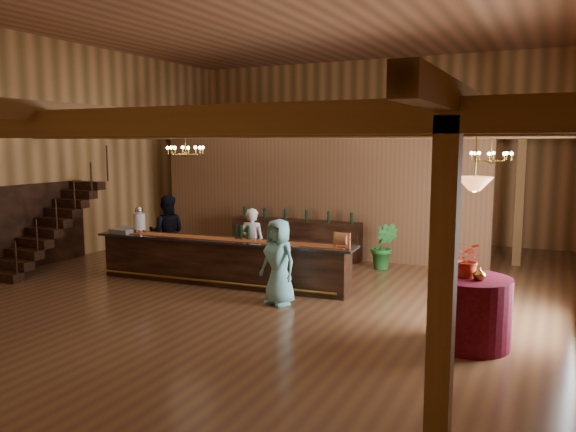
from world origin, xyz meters
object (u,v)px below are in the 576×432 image
at_px(raffle_drum, 342,239).
at_px(chandelier_right, 491,156).
at_px(round_table, 469,312).
at_px(pendant_lamp, 475,184).
at_px(guest, 279,262).
at_px(chandelier_left, 185,150).
at_px(floor_plant, 384,246).
at_px(backbar_shelf, 296,239).
at_px(staff_second, 167,233).
at_px(tasting_bar, 221,261).
at_px(bartender, 252,244).
at_px(beverage_dispenser, 139,220).

relative_size(raffle_drum, chandelier_right, 0.42).
height_order(round_table, pendant_lamp, pendant_lamp).
bearing_deg(guest, chandelier_left, 176.92).
height_order(pendant_lamp, floor_plant, pendant_lamp).
bearing_deg(backbar_shelf, staff_second, -132.18).
height_order(tasting_bar, guest, guest).
xyz_separation_m(raffle_drum, pendant_lamp, (2.61, -1.65, 1.26)).
bearing_deg(bartender, raffle_drum, 160.78).
relative_size(tasting_bar, bartender, 3.72).
distance_m(staff_second, guest, 3.92).
xyz_separation_m(backbar_shelf, chandelier_right, (4.84, -1.09, 2.22)).
xyz_separation_m(beverage_dispenser, backbar_shelf, (2.31, 3.35, -0.77)).
distance_m(raffle_drum, pendant_lamp, 3.33).
xyz_separation_m(backbar_shelf, round_table, (5.01, -4.72, 0.03)).
height_order(backbar_shelf, chandelier_left, chandelier_left).
xyz_separation_m(backbar_shelf, bartender, (0.13, -2.54, 0.30)).
xyz_separation_m(tasting_bar, staff_second, (-1.90, 0.63, 0.39)).
height_order(tasting_bar, beverage_dispenser, beverage_dispenser).
height_order(raffle_drum, pendant_lamp, pendant_lamp).
relative_size(raffle_drum, floor_plant, 0.30).
xyz_separation_m(round_table, floor_plant, (-2.53, 4.31, 0.04)).
height_order(bartender, floor_plant, bartender).
xyz_separation_m(beverage_dispenser, chandelier_right, (7.15, 2.26, 1.45)).
distance_m(beverage_dispenser, chandelier_right, 7.64).
bearing_deg(staff_second, round_table, 135.11).
relative_size(round_table, pendant_lamp, 1.32).
bearing_deg(chandelier_left, staff_second, 156.40).
relative_size(beverage_dispenser, chandelier_right, 0.75).
height_order(raffle_drum, backbar_shelf, raffle_drum).
relative_size(backbar_shelf, guest, 2.16).
height_order(beverage_dispenser, raffle_drum, beverage_dispenser).
height_order(bartender, guest, guest).
xyz_separation_m(raffle_drum, backbar_shelf, (-2.40, 3.08, -0.66)).
distance_m(raffle_drum, bartender, 2.37).
bearing_deg(guest, raffle_drum, 64.83).
height_order(raffle_drum, staff_second, staff_second).
distance_m(bartender, staff_second, 2.26).
height_order(raffle_drum, chandelier_right, chandelier_right).
relative_size(pendant_lamp, staff_second, 0.51).
bearing_deg(round_table, chandelier_left, 164.47).
height_order(beverage_dispenser, staff_second, staff_second).
distance_m(chandelier_left, chandelier_right, 6.40).
relative_size(chandelier_left, chandelier_right, 1.00).
bearing_deg(bartender, beverage_dispenser, 12.51).
relative_size(pendant_lamp, bartender, 0.57).
bearing_deg(raffle_drum, chandelier_left, 178.43).
xyz_separation_m(beverage_dispenser, round_table, (7.32, -1.38, -0.74)).
bearing_deg(chandelier_right, bartender, -162.89).
distance_m(beverage_dispenser, round_table, 7.48).
bearing_deg(raffle_drum, tasting_bar, -176.59).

